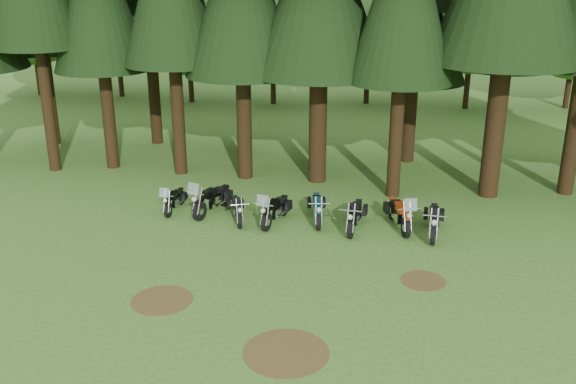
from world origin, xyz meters
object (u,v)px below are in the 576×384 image
motorcycle_0 (174,201)px  motorcycle_4 (317,209)px  motorcycle_7 (434,222)px  motorcycle_3 (275,211)px  motorcycle_5 (355,216)px  motorcycle_1 (212,200)px  motorcycle_2 (237,210)px  motorcycle_6 (399,215)px

motorcycle_0 → motorcycle_4: 5.66m
motorcycle_0 → motorcycle_7: bearing=-2.7°
motorcycle_3 → motorcycle_7: size_ratio=0.96×
motorcycle_0 → motorcycle_5: size_ratio=0.85×
motorcycle_3 → motorcycle_1: bearing=179.7°
motorcycle_1 → motorcycle_2: size_ratio=1.23×
motorcycle_0 → motorcycle_3: motorcycle_3 is taller
motorcycle_6 → motorcycle_7: bearing=-35.5°
motorcycle_2 → motorcycle_7: 7.24m
motorcycle_5 → motorcycle_0: bearing=179.9°
motorcycle_0 → motorcycle_7: (9.91, -0.69, 0.08)m
motorcycle_5 → motorcycle_7: bearing=4.1°
motorcycle_5 → motorcycle_3: bearing=-176.3°
motorcycle_1 → motorcycle_6: 7.17m
motorcycle_0 → motorcycle_2: motorcycle_0 is taller
motorcycle_2 → motorcycle_5: size_ratio=0.85×
motorcycle_1 → motorcycle_4: size_ratio=1.06×
motorcycle_3 → motorcycle_5: motorcycle_3 is taller
motorcycle_3 → motorcycle_6: size_ratio=0.95×
motorcycle_0 → motorcycle_7: 9.93m
motorcycle_3 → motorcycle_5: bearing=11.3°
motorcycle_6 → motorcycle_0: bearing=161.6°
motorcycle_3 → motorcycle_4: bearing=28.6°
motorcycle_3 → motorcycle_6: bearing=16.4°
motorcycle_5 → motorcycle_7: (2.81, -0.05, 0.01)m
motorcycle_0 → motorcycle_1: bearing=2.5°
motorcycle_3 → motorcycle_7: 5.78m
motorcycle_1 → motorcycle_4: (4.12, -0.16, -0.04)m
motorcycle_3 → motorcycle_0: bearing=-175.1°
motorcycle_0 → motorcycle_2: (2.67, -0.56, 0.01)m
motorcycle_5 → motorcycle_7: size_ratio=0.98×
motorcycle_5 → motorcycle_6: bearing=18.0°
motorcycle_0 → motorcycle_5: bearing=-3.8°
motorcycle_0 → motorcycle_7: motorcycle_0 is taller
motorcycle_2 → motorcycle_6: size_ratio=0.81×
motorcycle_4 → motorcycle_5: size_ratio=0.98×
motorcycle_2 → motorcycle_4: 3.02m
motorcycle_2 → motorcycle_7: motorcycle_7 is taller
motorcycle_2 → motorcycle_0: bearing=147.7°
motorcycle_0 → motorcycle_3: bearing=-6.5°
motorcycle_5 → motorcycle_7: 2.81m
motorcycle_1 → motorcycle_6: motorcycle_1 is taller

